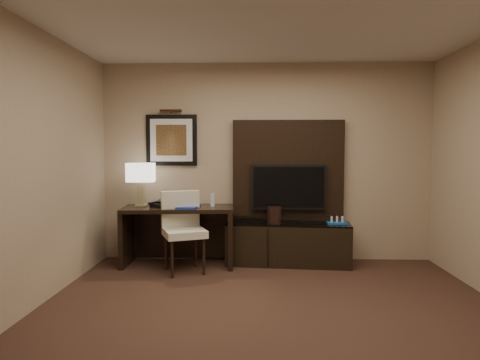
{
  "coord_description": "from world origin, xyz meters",
  "views": [
    {
      "loc": [
        -0.16,
        -3.39,
        1.51
      ],
      "look_at": [
        -0.33,
        1.8,
        1.15
      ],
      "focal_mm": 32.0,
      "sensor_mm": 36.0,
      "label": 1
    }
  ],
  "objects_px": {
    "desk_phone": "(160,203)",
    "ice_bucket": "(274,215)",
    "water_bottle": "(213,200)",
    "tv": "(288,187)",
    "minibar_tray": "(337,220)",
    "desk_chair": "(184,232)",
    "table_lamp": "(141,183)",
    "credenza": "(288,244)",
    "desk": "(179,236)"
  },
  "relations": [
    {
      "from": "desk_phone",
      "to": "ice_bucket",
      "type": "height_order",
      "value": "desk_phone"
    },
    {
      "from": "desk_phone",
      "to": "water_bottle",
      "type": "bearing_deg",
      "value": 28.6
    },
    {
      "from": "tv",
      "to": "ice_bucket",
      "type": "bearing_deg",
      "value": -138.19
    },
    {
      "from": "minibar_tray",
      "to": "water_bottle",
      "type": "bearing_deg",
      "value": 178.35
    },
    {
      "from": "tv",
      "to": "minibar_tray",
      "type": "bearing_deg",
      "value": -17.79
    },
    {
      "from": "desk_chair",
      "to": "water_bottle",
      "type": "xyz_separation_m",
      "value": [
        0.31,
        0.4,
        0.35
      ]
    },
    {
      "from": "table_lamp",
      "to": "water_bottle",
      "type": "relative_size",
      "value": 3.49
    },
    {
      "from": "credenza",
      "to": "tv",
      "type": "relative_size",
      "value": 1.62
    },
    {
      "from": "tv",
      "to": "ice_bucket",
      "type": "height_order",
      "value": "tv"
    },
    {
      "from": "desk_chair",
      "to": "ice_bucket",
      "type": "distance_m",
      "value": 1.19
    },
    {
      "from": "desk_chair",
      "to": "credenza",
      "type": "bearing_deg",
      "value": -4.81
    },
    {
      "from": "desk",
      "to": "desk_phone",
      "type": "bearing_deg",
      "value": -173.63
    },
    {
      "from": "water_bottle",
      "to": "ice_bucket",
      "type": "bearing_deg",
      "value": -1.82
    },
    {
      "from": "credenza",
      "to": "desk",
      "type": "bearing_deg",
      "value": -172.34
    },
    {
      "from": "credenza",
      "to": "ice_bucket",
      "type": "relative_size",
      "value": 7.48
    },
    {
      "from": "ice_bucket",
      "to": "minibar_tray",
      "type": "xyz_separation_m",
      "value": [
        0.81,
        -0.02,
        -0.06
      ]
    },
    {
      "from": "tv",
      "to": "table_lamp",
      "type": "distance_m",
      "value": 1.97
    },
    {
      "from": "desk",
      "to": "water_bottle",
      "type": "xyz_separation_m",
      "value": [
        0.44,
        0.06,
        0.47
      ]
    },
    {
      "from": "tv",
      "to": "desk_chair",
      "type": "distance_m",
      "value": 1.52
    },
    {
      "from": "desk_chair",
      "to": "desk",
      "type": "bearing_deg",
      "value": 88.55
    },
    {
      "from": "ice_bucket",
      "to": "minibar_tray",
      "type": "relative_size",
      "value": 0.84
    },
    {
      "from": "tv",
      "to": "water_bottle",
      "type": "bearing_deg",
      "value": -171.48
    },
    {
      "from": "desk",
      "to": "ice_bucket",
      "type": "relative_size",
      "value": 6.67
    },
    {
      "from": "table_lamp",
      "to": "minibar_tray",
      "type": "distance_m",
      "value": 2.63
    },
    {
      "from": "tv",
      "to": "water_bottle",
      "type": "height_order",
      "value": "tv"
    },
    {
      "from": "ice_bucket",
      "to": "water_bottle",
      "type": "bearing_deg",
      "value": 178.18
    },
    {
      "from": "desk",
      "to": "water_bottle",
      "type": "distance_m",
      "value": 0.65
    },
    {
      "from": "credenza",
      "to": "tv",
      "type": "xyz_separation_m",
      "value": [
        0.01,
        0.14,
        0.74
      ]
    },
    {
      "from": "credenza",
      "to": "desk_phone",
      "type": "relative_size",
      "value": 7.97
    },
    {
      "from": "table_lamp",
      "to": "ice_bucket",
      "type": "distance_m",
      "value": 1.82
    },
    {
      "from": "tv",
      "to": "ice_bucket",
      "type": "xyz_separation_m",
      "value": [
        -0.2,
        -0.18,
        -0.35
      ]
    },
    {
      "from": "desk_chair",
      "to": "tv",
      "type": "bearing_deg",
      "value": 0.39
    },
    {
      "from": "minibar_tray",
      "to": "desk",
      "type": "bearing_deg",
      "value": -179.59
    },
    {
      "from": "table_lamp",
      "to": "desk",
      "type": "bearing_deg",
      "value": -9.55
    },
    {
      "from": "minibar_tray",
      "to": "ice_bucket",
      "type": "bearing_deg",
      "value": 178.51
    },
    {
      "from": "table_lamp",
      "to": "ice_bucket",
      "type": "xyz_separation_m",
      "value": [
        1.77,
        -0.05,
        -0.41
      ]
    },
    {
      "from": "minibar_tray",
      "to": "credenza",
      "type": "bearing_deg",
      "value": 174.75
    },
    {
      "from": "desk_chair",
      "to": "desk_phone",
      "type": "relative_size",
      "value": 4.99
    },
    {
      "from": "tv",
      "to": "ice_bucket",
      "type": "distance_m",
      "value": 0.44
    },
    {
      "from": "desk",
      "to": "desk_chair",
      "type": "bearing_deg",
      "value": -73.76
    },
    {
      "from": "desk_chair",
      "to": "water_bottle",
      "type": "height_order",
      "value": "desk_chair"
    },
    {
      "from": "desk_phone",
      "to": "credenza",
      "type": "bearing_deg",
      "value": 23.65
    },
    {
      "from": "desk_phone",
      "to": "minibar_tray",
      "type": "height_order",
      "value": "desk_phone"
    },
    {
      "from": "water_bottle",
      "to": "desk",
      "type": "bearing_deg",
      "value": -172.02
    },
    {
      "from": "water_bottle",
      "to": "desk_phone",
      "type": "bearing_deg",
      "value": -171.02
    },
    {
      "from": "tv",
      "to": "ice_bucket",
      "type": "relative_size",
      "value": 4.62
    },
    {
      "from": "desk_chair",
      "to": "table_lamp",
      "type": "xyz_separation_m",
      "value": [
        -0.65,
        0.42,
        0.57
      ]
    },
    {
      "from": "desk",
      "to": "desk_phone",
      "type": "height_order",
      "value": "desk_phone"
    },
    {
      "from": "ice_bucket",
      "to": "table_lamp",
      "type": "bearing_deg",
      "value": 178.34
    },
    {
      "from": "desk_phone",
      "to": "table_lamp",
      "type": "bearing_deg",
      "value": 174.66
    }
  ]
}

